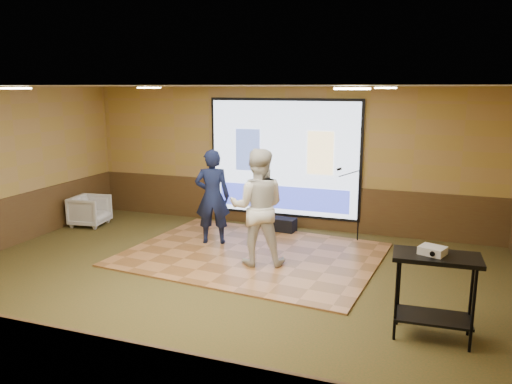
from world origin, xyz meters
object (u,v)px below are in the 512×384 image
(player_left, at_px, (212,197))
(player_right, at_px, (258,207))
(banquet_chair, at_px, (90,211))
(duffel_bag, at_px, (284,225))
(dance_floor, at_px, (252,254))
(mic_stand, at_px, (355,217))
(projector_screen, at_px, (283,159))
(av_table, at_px, (435,279))
(projector, at_px, (433,250))

(player_left, relative_size, player_right, 0.92)
(banquet_chair, bearing_deg, duffel_bag, -84.58)
(duffel_bag, bearing_deg, dance_floor, -94.43)
(dance_floor, xyz_separation_m, mic_stand, (1.62, 1.47, 0.48))
(banquet_chair, bearing_deg, projector_screen, -78.48)
(mic_stand, bearing_deg, av_table, -85.56)
(projector_screen, bearing_deg, av_table, -52.69)
(player_right, xyz_separation_m, projector, (2.78, -1.66, 0.08))
(av_table, bearing_deg, dance_floor, 145.98)
(player_right, relative_size, mic_stand, 1.35)
(player_right, height_order, banquet_chair, player_right)
(player_left, distance_m, duffel_bag, 1.80)
(projector, distance_m, banquet_chair, 7.63)
(av_table, bearing_deg, duffel_bag, 128.94)
(dance_floor, distance_m, av_table, 3.82)
(player_right, bearing_deg, dance_floor, -74.22)
(player_left, relative_size, mic_stand, 1.24)
(projector_screen, xyz_separation_m, player_left, (-0.91, -1.65, -0.54))
(player_right, distance_m, av_table, 3.30)
(projector_screen, bearing_deg, mic_stand, -18.53)
(dance_floor, height_order, mic_stand, mic_stand)
(player_left, height_order, projector, player_left)
(projector_screen, height_order, projector, projector_screen)
(projector_screen, relative_size, banquet_chair, 4.55)
(dance_floor, bearing_deg, duffel_bag, 85.57)
(mic_stand, xyz_separation_m, banquet_chair, (-5.65, -0.81, -0.16))
(player_right, xyz_separation_m, banquet_chair, (-4.29, 1.09, -0.69))
(projector, bearing_deg, duffel_bag, 149.04)
(dance_floor, height_order, banquet_chair, banquet_chair)
(player_right, height_order, projector, player_right)
(duffel_bag, bearing_deg, banquet_chair, -167.32)
(banquet_chair, distance_m, duffel_bag, 4.26)
(dance_floor, xyz_separation_m, player_left, (-0.94, 0.37, 0.92))
(dance_floor, relative_size, player_left, 2.42)
(player_right, height_order, mic_stand, player_right)
(projector_screen, bearing_deg, player_right, -83.15)
(projector, bearing_deg, av_table, 14.04)
(dance_floor, height_order, projector, projector)
(projector_screen, bearing_deg, player_left, -118.71)
(player_right, bearing_deg, banquet_chair, -29.83)
(mic_stand, bearing_deg, player_right, -143.68)
(player_right, distance_m, projector, 3.24)
(player_right, bearing_deg, duffel_bag, -101.62)
(projector_screen, relative_size, dance_floor, 0.75)
(av_table, relative_size, duffel_bag, 2.18)
(player_right, distance_m, mic_stand, 2.39)
(av_table, distance_m, banquet_chair, 7.66)
(dance_floor, xyz_separation_m, av_table, (3.10, -2.10, 0.74))
(projector, xyz_separation_m, duffel_bag, (-2.92, 3.68, -0.95))
(player_right, bearing_deg, projector, 133.67)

